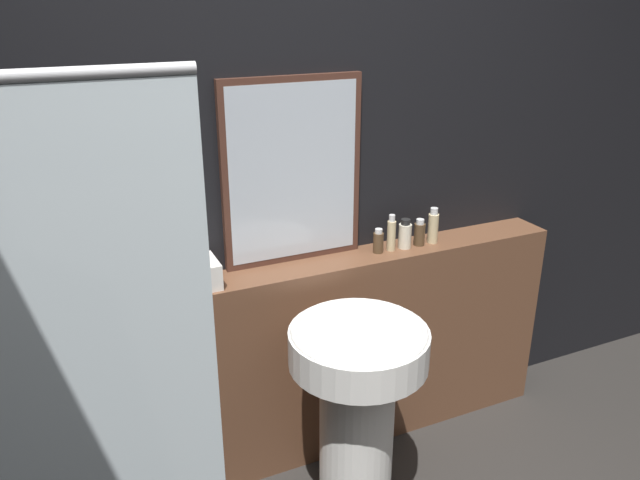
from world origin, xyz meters
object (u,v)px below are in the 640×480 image
towel_stack (196,274)px  hand_soap_bottle (433,227)px  body_wash_bottle (419,233)px  pedestal_sink (357,403)px  lotion_bottle (405,235)px  mirror (293,172)px  conditioner_bottle (391,234)px  shampoo_bottle (378,242)px

towel_stack → hand_soap_bottle: size_ratio=1.02×
towel_stack → body_wash_bottle: bearing=-0.0°
pedestal_sink → lotion_bottle: lotion_bottle is taller
mirror → hand_soap_bottle: (0.63, -0.08, -0.30)m
lotion_bottle → mirror: bearing=170.5°
body_wash_bottle → hand_soap_bottle: 0.07m
hand_soap_bottle → pedestal_sink: bearing=-143.9°
mirror → conditioner_bottle: size_ratio=4.65×
lotion_bottle → hand_soap_bottle: bearing=0.0°
towel_stack → shampoo_bottle: (0.78, 0.00, -0.00)m
pedestal_sink → mirror: 0.92m
lotion_bottle → towel_stack: bearing=180.0°
shampoo_bottle → conditioner_bottle: (0.06, -0.00, 0.02)m
pedestal_sink → shampoo_bottle: (0.32, 0.43, 0.44)m
pedestal_sink → conditioner_bottle: conditioner_bottle is taller
pedestal_sink → mirror: (-0.03, 0.51, 0.76)m
conditioner_bottle → hand_soap_bottle: (0.21, 0.00, 0.00)m
shampoo_bottle → hand_soap_bottle: 0.28m
conditioner_bottle → body_wash_bottle: conditioner_bottle is taller
mirror → lotion_bottle: mirror is taller
pedestal_sink → lotion_bottle: bearing=43.9°
shampoo_bottle → body_wash_bottle: 0.21m
lotion_bottle → body_wash_bottle: lotion_bottle is taller
hand_soap_bottle → lotion_bottle: bearing=180.0°
mirror → shampoo_bottle: 0.48m
towel_stack → mirror: bearing=10.6°
shampoo_bottle → lotion_bottle: 0.13m
body_wash_bottle → conditioner_bottle: bearing=180.0°
mirror → conditioner_bottle: bearing=-11.0°
shampoo_bottle → conditioner_bottle: conditioner_bottle is taller
conditioner_bottle → towel_stack: bearing=180.0°
pedestal_sink → lotion_bottle: (0.45, 0.43, 0.45)m
shampoo_bottle → body_wash_bottle: size_ratio=0.90×
conditioner_bottle → hand_soap_bottle: bearing=0.0°
conditioner_bottle → lotion_bottle: bearing=0.0°
mirror → towel_stack: bearing=-169.4°
lotion_bottle → body_wash_bottle: bearing=-0.0°
mirror → conditioner_bottle: (0.41, -0.08, -0.30)m
hand_soap_bottle → conditioner_bottle: bearing=180.0°
shampoo_bottle → lotion_bottle: size_ratio=0.82×
lotion_bottle → body_wash_bottle: (0.07, -0.00, -0.01)m
conditioner_bottle → pedestal_sink: bearing=-131.3°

